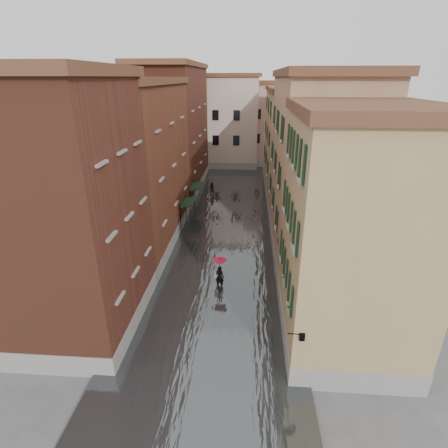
% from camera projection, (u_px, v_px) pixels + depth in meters
% --- Properties ---
extents(ground, '(120.00, 120.00, 0.00)m').
position_uv_depth(ground, '(214.00, 305.00, 21.52)').
color(ground, '#515153').
rests_on(ground, ground).
extents(floodwater, '(10.00, 60.00, 0.20)m').
position_uv_depth(floodwater, '(227.00, 223.00, 33.43)').
color(floodwater, '#3D4143').
rests_on(floodwater, ground).
extents(building_left_near, '(6.00, 8.00, 13.00)m').
position_uv_depth(building_left_near, '(70.00, 216.00, 17.63)').
color(building_left_near, brown).
rests_on(building_left_near, ground).
extents(building_left_mid, '(6.00, 14.00, 12.50)m').
position_uv_depth(building_left_mid, '(137.00, 168.00, 27.83)').
color(building_left_mid, brown).
rests_on(building_left_mid, ground).
extents(building_left_far, '(6.00, 16.00, 14.00)m').
position_uv_depth(building_left_far, '(174.00, 132.00, 41.33)').
color(building_left_far, brown).
rests_on(building_left_far, ground).
extents(building_right_near, '(6.00, 8.00, 11.50)m').
position_uv_depth(building_right_near, '(351.00, 238.00, 16.98)').
color(building_right_near, '#A98357').
rests_on(building_right_near, ground).
extents(building_right_mid, '(6.00, 14.00, 13.00)m').
position_uv_depth(building_right_mid, '(315.00, 168.00, 26.80)').
color(building_right_mid, tan).
rests_on(building_right_mid, ground).
extents(building_right_far, '(6.00, 16.00, 11.50)m').
position_uv_depth(building_right_far, '(293.00, 144.00, 40.88)').
color(building_right_far, '#A98357').
rests_on(building_right_far, ground).
extents(building_end_cream, '(12.00, 9.00, 13.00)m').
position_uv_depth(building_end_cream, '(218.00, 122.00, 54.12)').
color(building_end_cream, beige).
rests_on(building_end_cream, ground).
extents(building_end_pink, '(10.00, 9.00, 12.00)m').
position_uv_depth(building_end_pink, '(276.00, 125.00, 55.55)').
color(building_end_pink, '#A77B75').
rests_on(building_end_pink, ground).
extents(awning_near, '(1.09, 2.77, 2.80)m').
position_uv_depth(awning_near, '(188.00, 203.00, 31.61)').
color(awning_near, black).
rests_on(awning_near, ground).
extents(awning_far, '(1.09, 3.14, 2.80)m').
position_uv_depth(awning_far, '(196.00, 187.00, 36.20)').
color(awning_far, black).
rests_on(awning_far, ground).
extents(wall_lantern, '(0.71, 0.22, 0.35)m').
position_uv_depth(wall_lantern, '(302.00, 336.00, 14.55)').
color(wall_lantern, black).
rests_on(wall_lantern, ground).
extents(window_planters, '(0.59, 8.23, 0.84)m').
position_uv_depth(window_planters, '(286.00, 263.00, 19.25)').
color(window_planters, '#965231').
rests_on(window_planters, ground).
extents(pedestrian_main, '(0.96, 0.96, 2.06)m').
position_uv_depth(pedestrian_main, '(220.00, 271.00, 22.85)').
color(pedestrian_main, black).
rests_on(pedestrian_main, ground).
extents(pedestrian_far, '(0.84, 0.68, 1.65)m').
position_uv_depth(pedestrian_far, '(212.00, 189.00, 41.02)').
color(pedestrian_far, black).
rests_on(pedestrian_far, ground).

